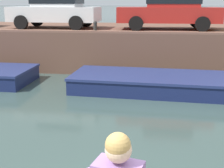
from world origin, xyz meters
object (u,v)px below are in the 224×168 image
(car_left_inner_white, at_px, (56,9))
(car_centre_red, at_px, (170,9))
(boat_moored_central_navy, at_px, (167,84))
(mooring_bollard_mid, at_px, (95,26))

(car_left_inner_white, bearing_deg, car_centre_red, 0.04)
(boat_moored_central_navy, height_order, car_left_inner_white, car_left_inner_white)
(car_left_inner_white, relative_size, car_centre_red, 0.93)
(car_centre_red, bearing_deg, mooring_bollard_mid, -148.42)
(mooring_bollard_mid, bearing_deg, boat_moored_central_navy, -38.97)
(car_centre_red, distance_m, mooring_bollard_mid, 3.48)
(car_centre_red, bearing_deg, car_left_inner_white, -179.96)
(boat_moored_central_navy, bearing_deg, car_centre_red, 87.66)
(car_left_inner_white, bearing_deg, boat_moored_central_navy, -39.53)
(boat_moored_central_navy, xyz_separation_m, car_left_inner_white, (-4.87, 4.02, 2.23))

